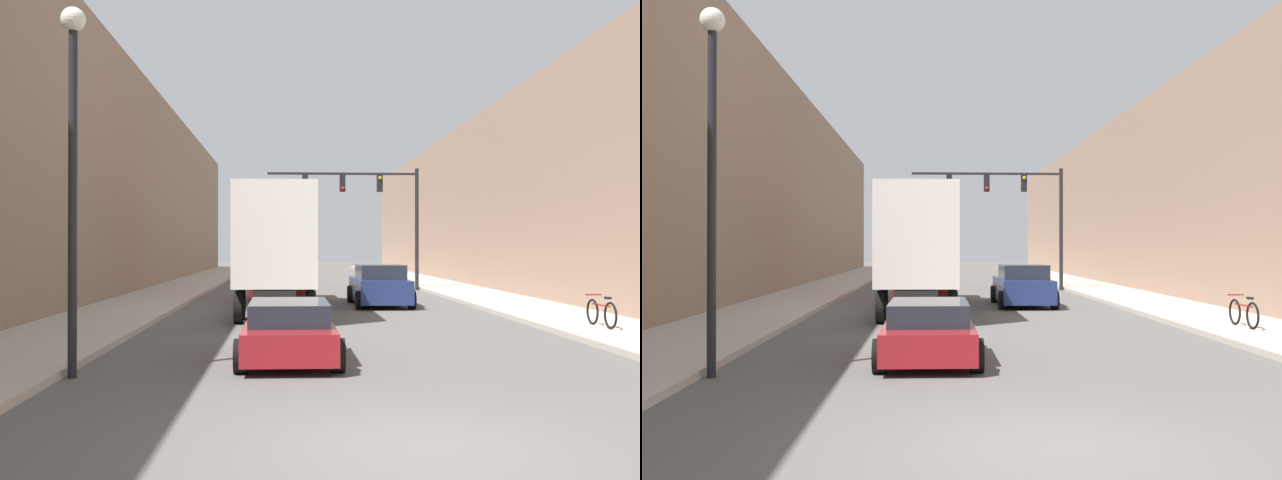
# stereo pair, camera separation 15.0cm
# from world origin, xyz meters

# --- Properties ---
(ground_plane) EXTENTS (200.00, 200.00, 0.00)m
(ground_plane) POSITION_xyz_m (0.00, 0.00, 0.00)
(ground_plane) COLOR #565451
(sidewalk_right) EXTENTS (3.44, 80.00, 0.15)m
(sidewalk_right) POSITION_xyz_m (7.28, 30.00, 0.07)
(sidewalk_right) COLOR #B2A899
(sidewalk_right) RESTS_ON ground
(sidewalk_left) EXTENTS (3.44, 80.00, 0.15)m
(sidewalk_left) POSITION_xyz_m (-7.28, 30.00, 0.07)
(sidewalk_left) COLOR #B2A899
(sidewalk_left) RESTS_ON ground
(building_right) EXTENTS (6.00, 80.00, 9.69)m
(building_right) POSITION_xyz_m (12.00, 30.00, 4.85)
(building_right) COLOR #997A66
(building_right) RESTS_ON ground
(building_left) EXTENTS (6.00, 80.00, 11.31)m
(building_left) POSITION_xyz_m (-12.00, 30.00, 5.66)
(building_left) COLOR #846B56
(building_left) RESTS_ON ground
(semi_truck) EXTENTS (2.51, 12.59, 4.28)m
(semi_truck) POSITION_xyz_m (-1.94, 18.33, 2.38)
(semi_truck) COLOR silver
(semi_truck) RESTS_ON ground
(sedan_car) EXTENTS (2.04, 4.50, 1.22)m
(sedan_car) POSITION_xyz_m (-1.54, 6.54, 0.59)
(sedan_car) COLOR maroon
(sedan_car) RESTS_ON ground
(suv_car) EXTENTS (2.21, 4.75, 1.63)m
(suv_car) POSITION_xyz_m (2.08, 19.72, 0.78)
(suv_car) COLOR navy
(suv_car) RESTS_ON ground
(traffic_signal_gantry) EXTENTS (8.09, 0.35, 6.52)m
(traffic_signal_gantry) POSITION_xyz_m (3.18, 29.62, 4.72)
(traffic_signal_gantry) COLOR black
(traffic_signal_gantry) RESTS_ON ground
(street_lamp) EXTENTS (0.44, 0.44, 6.61)m
(street_lamp) POSITION_xyz_m (-5.41, 4.65, 4.26)
(street_lamp) COLOR black
(street_lamp) RESTS_ON ground
(parked_bicycle) EXTENTS (0.44, 1.82, 0.86)m
(parked_bicycle) POSITION_xyz_m (6.97, 10.78, 0.53)
(parked_bicycle) COLOR black
(parked_bicycle) RESTS_ON sidewalk_right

